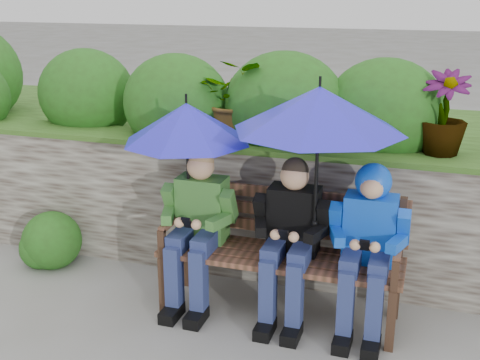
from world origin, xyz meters
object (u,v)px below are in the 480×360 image
(boy_left, at_px, (197,221))
(boy_right, at_px, (368,236))
(umbrella_right, at_px, (319,109))
(park_bench, at_px, (282,244))
(boy_middle, at_px, (290,233))
(umbrella_left, at_px, (187,123))

(boy_left, xyz_separation_m, boy_right, (1.15, 0.01, 0.04))
(boy_left, height_order, umbrella_right, umbrella_right)
(park_bench, bearing_deg, boy_left, -172.71)
(boy_middle, bearing_deg, boy_right, 1.46)
(boy_left, distance_m, boy_right, 1.15)
(park_bench, xyz_separation_m, boy_right, (0.57, -0.06, 0.16))
(park_bench, xyz_separation_m, boy_left, (-0.58, -0.07, 0.12))
(boy_left, relative_size, boy_right, 1.01)
(boy_middle, distance_m, umbrella_right, 0.84)
(umbrella_right, bearing_deg, umbrella_left, 176.53)
(umbrella_right, bearing_deg, boy_left, 179.30)
(park_bench, relative_size, boy_right, 1.48)
(umbrella_left, bearing_deg, boy_left, -29.41)
(umbrella_left, distance_m, umbrella_right, 0.90)
(boy_right, bearing_deg, park_bench, 173.86)
(boy_left, bearing_deg, boy_middle, 0.06)
(umbrella_right, bearing_deg, boy_middle, 176.13)
(park_bench, distance_m, umbrella_right, 0.98)
(boy_middle, bearing_deg, park_bench, 133.52)
(boy_middle, relative_size, umbrella_left, 1.26)
(park_bench, xyz_separation_m, umbrella_left, (-0.66, -0.03, 0.79))
(park_bench, bearing_deg, boy_right, -6.14)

